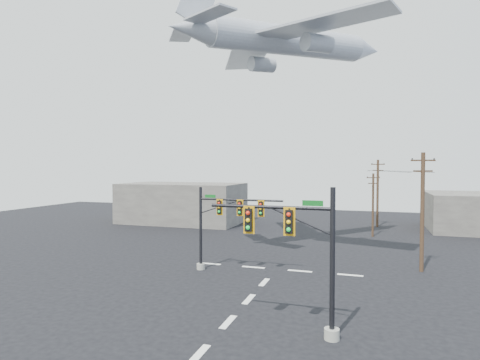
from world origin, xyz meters
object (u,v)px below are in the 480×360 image
(utility_pole_a, at_px, (422,209))
(airliner, at_px, (290,42))
(signal_mast_far, at_px, (220,224))
(signal_mast_near, at_px, (305,257))
(utility_pole_b, at_px, (373,204))
(utility_pole_c, at_px, (378,192))

(utility_pole_a, relative_size, airliner, 0.45)
(signal_mast_far, relative_size, airliner, 0.34)
(signal_mast_near, xyz_separation_m, utility_pole_b, (3.51, 31.33, 0.00))
(utility_pole_c, bearing_deg, airliner, -88.67)
(signal_mast_far, xyz_separation_m, airliner, (4.10, 8.12, 16.76))
(utility_pole_a, distance_m, utility_pole_b, 16.28)
(signal_mast_far, bearing_deg, utility_pole_b, 60.00)
(signal_mast_far, xyz_separation_m, utility_pole_a, (15.74, 5.03, 1.18))
(signal_mast_near, bearing_deg, airliner, 103.38)
(utility_pole_c, bearing_deg, signal_mast_far, -90.01)
(signal_mast_near, height_order, signal_mast_far, signal_mast_near)
(utility_pole_c, height_order, airliner, airliner)
(signal_mast_near, distance_m, utility_pole_b, 31.53)
(signal_mast_near, distance_m, utility_pole_c, 40.10)
(signal_mast_near, distance_m, airliner, 25.36)
(utility_pole_b, relative_size, airliner, 0.36)
(signal_mast_near, relative_size, utility_pole_c, 0.80)
(signal_mast_far, bearing_deg, utility_pole_a, 17.71)
(utility_pole_b, bearing_deg, utility_pole_c, 72.46)
(signal_mast_near, relative_size, airliner, 0.35)
(signal_mast_near, relative_size, utility_pole_a, 0.78)
(signal_mast_far, xyz_separation_m, utility_pole_c, (12.71, 29.38, 1.07))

